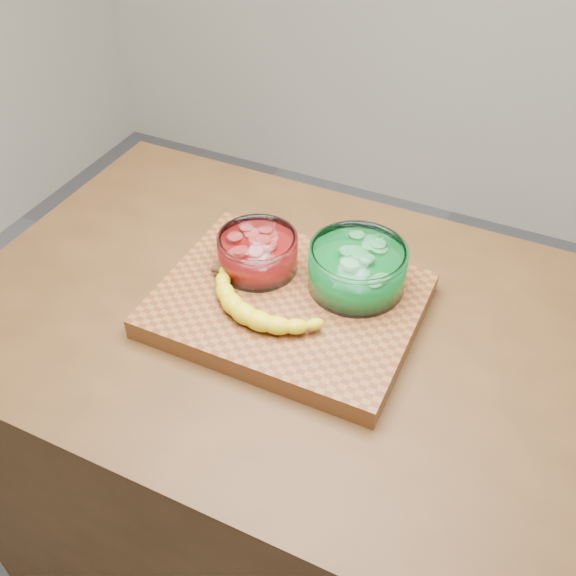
% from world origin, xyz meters
% --- Properties ---
extents(ground, '(3.50, 3.50, 0.00)m').
position_xyz_m(ground, '(0.00, 0.00, 0.00)').
color(ground, '#5D5D62').
rests_on(ground, ground).
extents(counter, '(1.20, 0.80, 0.90)m').
position_xyz_m(counter, '(0.00, 0.00, 0.45)').
color(counter, '#4B2F16').
rests_on(counter, ground).
extents(cutting_board, '(0.45, 0.35, 0.04)m').
position_xyz_m(cutting_board, '(0.00, 0.00, 0.92)').
color(cutting_board, brown).
rests_on(cutting_board, counter).
extents(bowl_red, '(0.15, 0.15, 0.07)m').
position_xyz_m(bowl_red, '(-0.08, 0.05, 0.97)').
color(bowl_red, white).
rests_on(bowl_red, cutting_board).
extents(bowl_green, '(0.17, 0.17, 0.08)m').
position_xyz_m(bowl_green, '(0.10, 0.08, 0.98)').
color(bowl_green, white).
rests_on(bowl_green, cutting_board).
extents(banana, '(0.26, 0.15, 0.04)m').
position_xyz_m(banana, '(-0.02, -0.05, 0.96)').
color(banana, gold).
rests_on(banana, cutting_board).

